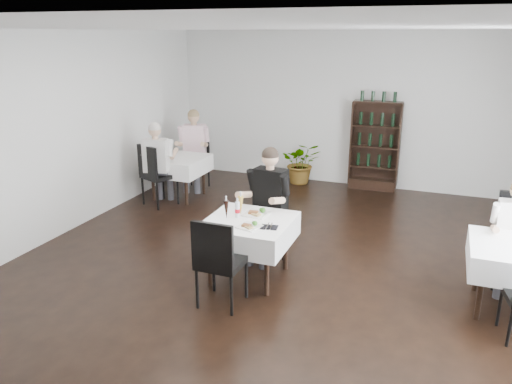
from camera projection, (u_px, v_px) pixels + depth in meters
room_shell at (273, 164)px, 5.77m from camera, size 9.00×9.00×9.00m
wine_shelf at (375, 147)px, 9.60m from camera, size 0.90×0.28×1.75m
main_table at (249, 231)px, 6.14m from camera, size 1.03×1.03×0.77m
left_table at (178, 165)px, 9.18m from camera, size 0.98×0.98×0.77m
potted_tree at (301, 163)px, 10.11m from camera, size 0.94×0.88×0.86m
main_chair_far at (270, 219)px, 6.87m from camera, size 0.52×0.53×0.88m
main_chair_near at (218, 258)px, 5.46m from camera, size 0.49×0.49×1.06m
left_chair_far at (198, 162)px, 9.79m from camera, size 0.49×0.50×0.92m
left_chair_near at (155, 171)px, 8.72m from camera, size 0.66×0.67×1.11m
diner_main at (267, 196)px, 6.58m from camera, size 0.62×0.64×1.54m
diner_left_far at (194, 144)px, 9.61m from camera, size 0.65×0.69×1.56m
diner_left_near at (158, 157)px, 8.70m from camera, size 0.62×0.65×1.50m
plate_far at (257, 213)px, 6.25m from camera, size 0.31×0.31×0.09m
plate_near at (250, 226)px, 5.85m from camera, size 0.30×0.30×0.08m
pilsner_dark at (226, 209)px, 6.10m from camera, size 0.07×0.07×0.29m
pilsner_lager at (241, 205)px, 6.22m from camera, size 0.07×0.07×0.31m
coke_bottle at (237, 210)px, 6.15m from camera, size 0.06×0.06×0.25m
napkin_cutlery at (269, 227)px, 5.85m from camera, size 0.22×0.22×0.02m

